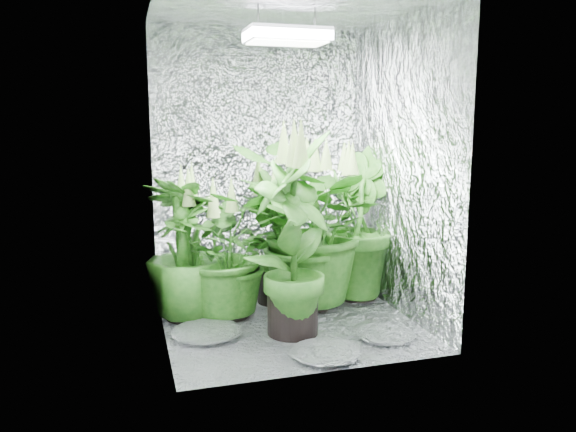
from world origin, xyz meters
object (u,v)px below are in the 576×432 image
(plant_b, at_px, (277,237))
(plant_e, at_px, (310,226))
(plant_f, at_px, (293,236))
(grow_lamp, at_px, (287,36))
(plant_a, at_px, (227,252))
(plant_d, at_px, (186,250))
(plant_c, at_px, (357,225))
(circulation_fan, at_px, (342,271))

(plant_b, xyz_separation_m, plant_e, (0.19, -0.19, 0.10))
(plant_b, relative_size, plant_f, 0.80)
(grow_lamp, relative_size, plant_a, 0.53)
(plant_e, bearing_deg, plant_d, 178.14)
(plant_b, bearing_deg, plant_a, -152.59)
(plant_f, bearing_deg, plant_e, 59.70)
(plant_b, xyz_separation_m, plant_f, (-0.07, -0.63, 0.14))
(plant_d, bearing_deg, plant_f, -38.09)
(plant_a, bearing_deg, plant_e, 2.06)
(plant_b, bearing_deg, plant_c, -6.19)
(plant_a, xyz_separation_m, plant_e, (0.59, 0.02, 0.14))
(plant_b, relative_size, plant_e, 0.81)
(plant_c, bearing_deg, plant_b, 173.81)
(grow_lamp, relative_size, plant_e, 0.38)
(plant_f, height_order, circulation_fan, plant_f)
(plant_d, xyz_separation_m, plant_f, (0.60, -0.47, 0.15))
(plant_f, bearing_deg, plant_d, 141.91)
(grow_lamp, xyz_separation_m, plant_f, (-0.03, -0.22, -1.20))
(plant_d, relative_size, circulation_fan, 2.84)
(plant_c, height_order, plant_f, plant_f)
(plant_c, bearing_deg, plant_f, -139.90)
(plant_a, bearing_deg, circulation_fan, 18.92)
(plant_d, bearing_deg, plant_b, 13.27)
(plant_f, relative_size, circulation_fan, 3.69)
(plant_a, xyz_separation_m, plant_d, (-0.27, 0.05, 0.02))
(plant_a, relative_size, plant_e, 0.72)
(plant_b, bearing_deg, circulation_fan, 12.29)
(plant_c, bearing_deg, plant_e, -163.66)
(grow_lamp, bearing_deg, circulation_fan, 41.35)
(plant_b, height_order, plant_f, plant_f)
(plant_b, distance_m, plant_c, 0.61)
(grow_lamp, xyz_separation_m, plant_c, (0.64, 0.34, -1.27))
(grow_lamp, height_order, plant_a, grow_lamp)
(plant_c, height_order, plant_e, plant_e)
(plant_a, distance_m, circulation_fan, 1.05)
(plant_b, bearing_deg, plant_f, -96.09)
(plant_f, bearing_deg, plant_c, 40.10)
(plant_a, relative_size, plant_d, 0.93)
(grow_lamp, distance_m, circulation_fan, 1.85)
(plant_a, xyz_separation_m, plant_b, (0.40, 0.21, 0.04))
(plant_a, xyz_separation_m, plant_c, (1.00, 0.14, 0.11))
(plant_c, relative_size, plant_e, 0.91)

